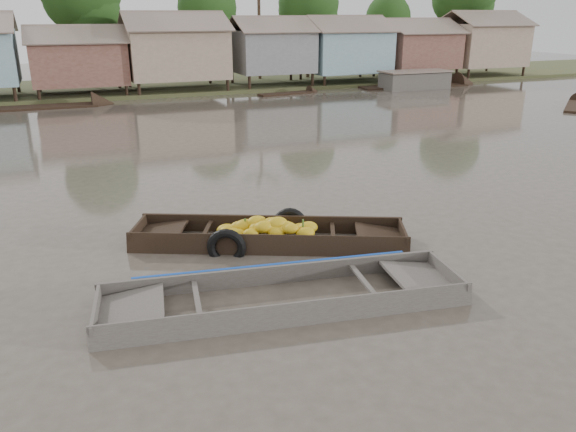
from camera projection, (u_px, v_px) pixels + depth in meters
name	position (u px, v px, depth m)	size (l,w,h in m)	color
ground	(335.00, 257.00, 12.67)	(120.00, 120.00, 0.00)	#494238
riverbank	(176.00, 45.00, 40.47)	(120.00, 12.47, 10.22)	#384723
banana_boat	(265.00, 235.00, 13.38)	(6.52, 4.08, 0.93)	black
viewer_boat	(284.00, 300.00, 10.66)	(7.10, 2.84, 0.56)	#45403B
distant_boats	(330.00, 91.00, 38.22)	(46.16, 15.11, 1.38)	black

